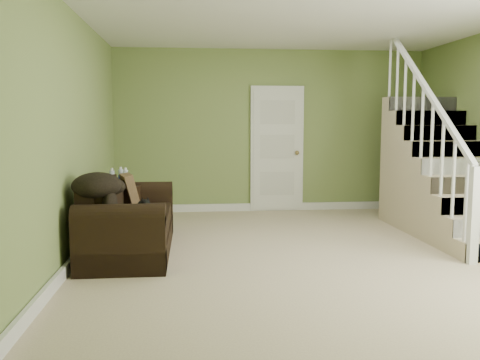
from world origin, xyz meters
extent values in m
cube|color=tan|center=(0.00, 0.00, 0.00)|extent=(5.00, 5.50, 0.01)
cube|color=white|center=(0.00, 0.00, 2.60)|extent=(5.00, 5.50, 0.01)
cube|color=#7A914E|center=(0.00, 2.75, 1.30)|extent=(5.00, 0.04, 2.60)
cube|color=#7A914E|center=(0.00, -2.75, 1.30)|extent=(5.00, 0.04, 2.60)
cube|color=#7A914E|center=(-2.50, 0.00, 1.30)|extent=(0.04, 5.50, 2.60)
cube|color=white|center=(0.00, 2.72, 0.06)|extent=(5.00, 0.04, 0.12)
cube|color=white|center=(-2.47, 0.00, 0.06)|extent=(0.04, 5.50, 0.12)
cube|color=white|center=(0.10, 2.71, 1.01)|extent=(0.86, 0.05, 2.02)
cube|color=white|center=(0.10, 2.69, 1.00)|extent=(0.78, 0.04, 1.96)
sphere|color=olive|center=(0.42, 2.65, 0.95)|extent=(0.07, 0.07, 0.07)
cylinder|color=white|center=(1.55, -0.46, 0.65)|extent=(0.04, 0.04, 0.90)
cylinder|color=white|center=(1.55, -0.19, 0.85)|extent=(0.04, 0.04, 0.90)
cube|color=tan|center=(2.00, 0.08, 0.30)|extent=(1.00, 0.27, 0.60)
cylinder|color=white|center=(1.55, 0.08, 1.05)|extent=(0.04, 0.04, 0.90)
cube|color=tan|center=(2.00, 0.35, 0.40)|extent=(1.00, 0.27, 0.80)
cylinder|color=white|center=(1.55, 0.35, 1.25)|extent=(0.04, 0.04, 0.90)
cube|color=tan|center=(2.00, 0.62, 0.50)|extent=(1.00, 0.27, 1.00)
cylinder|color=white|center=(1.55, 0.62, 1.45)|extent=(0.04, 0.04, 0.90)
cube|color=tan|center=(2.00, 0.89, 0.60)|extent=(1.00, 0.27, 1.20)
cylinder|color=white|center=(1.55, 0.89, 1.65)|extent=(0.04, 0.04, 0.90)
cube|color=tan|center=(2.00, 1.16, 0.70)|extent=(1.00, 0.27, 1.40)
cylinder|color=white|center=(1.55, 1.16, 1.85)|extent=(0.04, 0.04, 0.90)
cube|color=tan|center=(2.00, 1.43, 0.80)|extent=(1.00, 0.27, 1.60)
cylinder|color=white|center=(1.55, 1.43, 2.05)|extent=(0.04, 0.04, 0.90)
cube|color=tan|center=(2.00, 1.70, 0.90)|extent=(1.00, 0.27, 1.80)
cylinder|color=white|center=(1.55, 1.70, 2.25)|extent=(0.04, 0.04, 0.90)
cube|color=white|center=(1.55, -0.62, 0.50)|extent=(0.09, 0.09, 1.00)
cube|color=white|center=(1.55, 0.62, 1.90)|extent=(0.06, 2.46, 1.84)
cube|color=black|center=(-1.97, 0.24, 0.11)|extent=(0.87, 2.01, 0.23)
cube|color=black|center=(-1.88, 0.24, 0.33)|extent=(0.66, 1.51, 0.20)
cube|color=black|center=(-1.97, -0.65, 0.28)|extent=(0.87, 0.23, 0.57)
cube|color=black|center=(-1.97, 1.13, 0.28)|extent=(0.87, 0.23, 0.57)
cylinder|color=black|center=(-1.97, -0.65, 0.57)|extent=(0.87, 0.23, 0.23)
cylinder|color=black|center=(-1.97, 1.13, 0.57)|extent=(0.87, 0.23, 0.23)
cube|color=black|center=(-2.31, 0.24, 0.51)|extent=(0.18, 1.55, 0.57)
cube|color=black|center=(-2.17, 0.24, 0.58)|extent=(0.13, 1.50, 0.32)
cube|color=black|center=(-2.19, 1.08, 0.32)|extent=(0.66, 0.66, 0.64)
cylinder|color=silver|center=(-2.28, 1.01, 0.74)|extent=(0.06, 0.06, 0.20)
cylinder|color=#2C42AE|center=(-2.28, 1.01, 0.74)|extent=(0.07, 0.07, 0.05)
cylinder|color=white|center=(-2.28, 1.01, 0.86)|extent=(0.03, 0.03, 0.03)
cylinder|color=silver|center=(-2.12, 1.05, 0.74)|extent=(0.06, 0.06, 0.20)
cylinder|color=#2C42AE|center=(-2.12, 1.05, 0.74)|extent=(0.07, 0.07, 0.05)
cylinder|color=white|center=(-2.12, 1.05, 0.86)|extent=(0.03, 0.03, 0.03)
cylinder|color=silver|center=(-2.19, 1.18, 0.74)|extent=(0.06, 0.06, 0.20)
cylinder|color=#2C42AE|center=(-2.19, 1.18, 0.74)|extent=(0.07, 0.07, 0.05)
cylinder|color=white|center=(-2.19, 1.18, 0.86)|extent=(0.03, 0.03, 0.03)
ellipsoid|color=black|center=(-1.81, 0.20, 0.51)|extent=(0.21, 0.31, 0.16)
ellipsoid|color=white|center=(-1.81, 0.13, 0.48)|extent=(0.11, 0.14, 0.08)
sphere|color=black|center=(-1.81, 0.05, 0.56)|extent=(0.12, 0.12, 0.11)
ellipsoid|color=white|center=(-1.81, 0.00, 0.54)|extent=(0.06, 0.05, 0.05)
cone|color=black|center=(-1.84, 0.05, 0.62)|extent=(0.04, 0.05, 0.05)
cone|color=black|center=(-1.79, 0.05, 0.62)|extent=(0.04, 0.05, 0.05)
cylinder|color=black|center=(-1.74, 0.31, 0.45)|extent=(0.12, 0.21, 0.03)
ellipsoid|color=yellow|center=(-1.79, -0.11, 0.45)|extent=(0.11, 0.18, 0.05)
cube|color=brown|center=(-2.05, 0.89, 0.60)|extent=(0.31, 0.45, 0.43)
ellipsoid|color=black|center=(-2.22, -0.35, 0.82)|extent=(0.54, 0.67, 0.26)
camera|label=1|loc=(-1.29, -5.42, 1.44)|focal=38.00mm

